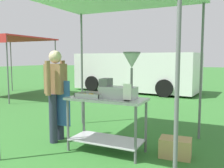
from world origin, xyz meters
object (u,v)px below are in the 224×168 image
at_px(donut_tray, 92,96).
at_px(menu_sign, 127,94).
at_px(van_white, 135,72).
at_px(supply_crate, 175,148).
at_px(neighbour_tent, 7,40).
at_px(donut_cart, 107,114).
at_px(donut_fryer, 121,82).
at_px(vendor, 56,91).

distance_m(donut_tray, menu_sign, 0.65).
height_order(donut_tray, van_white, van_white).
bearing_deg(supply_crate, neighbour_tent, 155.24).
height_order(donut_cart, supply_crate, donut_cart).
xyz_separation_m(van_white, neighbour_tent, (-3.89, -3.50, 1.29)).
height_order(supply_crate, neighbour_tent, neighbour_tent).
bearing_deg(menu_sign, van_white, 109.17).
distance_m(donut_fryer, vendor, 1.28).
relative_size(donut_cart, menu_sign, 4.97).
height_order(donut_cart, menu_sign, menu_sign).
relative_size(donut_fryer, vendor, 0.44).
relative_size(donut_cart, vendor, 0.77).
bearing_deg(vendor, supply_crate, 4.65).
relative_size(menu_sign, neighbour_tent, 0.09).
relative_size(donut_cart, van_white, 0.22).
bearing_deg(donut_fryer, donut_cart, -168.95).
bearing_deg(menu_sign, donut_cart, 162.00).
distance_m(menu_sign, supply_crate, 1.10).
xyz_separation_m(donut_cart, menu_sign, (0.40, -0.13, 0.36)).
bearing_deg(donut_tray, vendor, 171.73).
distance_m(donut_tray, van_white, 7.23).
relative_size(donut_tray, van_white, 0.08).
distance_m(donut_fryer, neighbour_tent, 7.14).
relative_size(menu_sign, supply_crate, 0.52).
xyz_separation_m(supply_crate, neighbour_tent, (-6.98, 3.22, 2.02)).
xyz_separation_m(donut_fryer, vendor, (-1.26, 0.02, -0.22)).
xyz_separation_m(donut_tray, menu_sign, (0.64, -0.08, 0.08)).
height_order(donut_fryer, vendor, vendor).
relative_size(donut_tray, neighbour_tent, 0.16).
distance_m(donut_cart, donut_tray, 0.37).
height_order(donut_fryer, neighbour_tent, neighbour_tent).
xyz_separation_m(vendor, supply_crate, (2.06, 0.17, -0.76)).
xyz_separation_m(donut_tray, van_white, (-1.82, 7.00, -0.01)).
relative_size(van_white, neighbour_tent, 2.06).
distance_m(menu_sign, neighbour_tent, 7.39).
distance_m(donut_fryer, menu_sign, 0.29).
xyz_separation_m(vendor, van_white, (-1.04, 6.88, -0.03)).
distance_m(donut_tray, vendor, 0.79).
relative_size(donut_cart, donut_tray, 2.80).
bearing_deg(van_white, donut_cart, -73.46).
xyz_separation_m(donut_cart, vendor, (-1.03, 0.07, 0.30)).
height_order(donut_cart, donut_tray, donut_tray).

